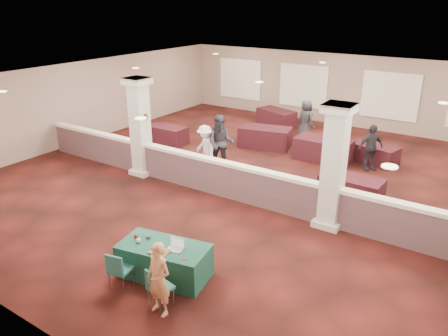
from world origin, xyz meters
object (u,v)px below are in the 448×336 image
Objects in this scene: conf_chair_side at (118,268)px; far_table_front_right at (351,189)px; conf_chair_main at (157,286)px; far_table_back_center at (265,137)px; attendee_b at (205,147)px; attendee_a at (221,143)px; far_table_front_left at (167,134)px; attendee_c at (370,147)px; far_table_back_right at (374,154)px; attendee_d at (306,120)px; far_table_back_left at (276,118)px; woman at (159,279)px; near_table at (164,260)px; far_table_front_center at (323,150)px.

far_table_front_right is at bearing 57.66° from conf_chair_side.
conf_chair_main is 10.00m from far_table_back_center.
attendee_a is at bearing 46.90° from attendee_b.
conf_chair_side is 0.49× the size of far_table_front_left.
attendee_c is at bearing 95.62° from far_table_front_right.
attendee_c is at bearing -86.03° from far_table_back_right.
far_table_front_right is 1.07× the size of attendee_d.
conf_chair_main reaches higher than far_table_front_left.
far_table_back_right is at bearing 179.41° from attendee_d.
far_table_front_left is at bearing -118.24° from far_table_back_left.
near_table is at bearing 131.05° from woman.
far_table_front_center is (-0.44, 9.37, -0.08)m from conf_chair_main.
far_table_front_center reaches higher than far_table_front_right.
attendee_b is (0.50, -6.26, 0.41)m from far_table_back_left.
attendee_b is at bearing -100.18° from far_table_back_center.
far_table_back_left is at bearing 91.50° from conf_chair_side.
conf_chair_side reaches higher than conf_chair_main.
woman is at bearing -95.79° from far_table_back_right.
far_table_back_center is at bearing 89.43° from conf_chair_side.
conf_chair_side is 0.51× the size of attendee_c.
attendee_b reaches higher than near_table.
attendee_b is (-0.57, -3.20, 0.37)m from far_table_back_center.
conf_chair_main is at bearing -73.15° from far_table_back_center.
far_table_back_right is (7.69, 2.24, -0.01)m from far_table_front_left.
far_table_back_center is at bearing 87.24° from attendee_d.
far_table_front_right is at bearing 148.11° from attendee_d.
far_table_front_left is at bearing 119.36° from near_table.
conf_chair_main is at bearing -91.03° from attendee_a.
far_table_front_center is (6.08, 1.47, 0.06)m from far_table_front_left.
far_table_back_center is 1.02× the size of attendee_a.
woman is 0.83× the size of far_table_front_right.
conf_chair_main is 9.46m from attendee_c.
attendee_c reaches higher than far_table_front_center.
attendee_d reaches higher than far_table_back_center.
near_table is at bearing -153.29° from attendee_c.
conf_chair_main is at bearing -36.30° from attendee_b.
attendee_c is (5.20, -3.26, 0.44)m from far_table_back_left.
conf_chair_side is 10.38m from far_table_back_right.
woman is 11.76m from attendee_d.
far_table_front_center reaches higher than far_table_back_center.
attendee_a is at bearing -20.59° from far_table_front_left.
far_table_front_right is (1.93, -2.70, -0.05)m from far_table_front_center.
attendee_a reaches higher than conf_chair_side.
attendee_a is (-3.11, 6.66, 0.23)m from woman.
far_table_front_center is 1.03× the size of attendee_a.
near_table is 0.98m from conf_chair_side.
far_table_front_center is (0.13, 8.52, 0.04)m from near_table.
attendee_a is at bearing 124.31° from conf_chair_main.
conf_chair_main is 11.65m from attendee_d.
far_table_back_center is 4.15m from attendee_c.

